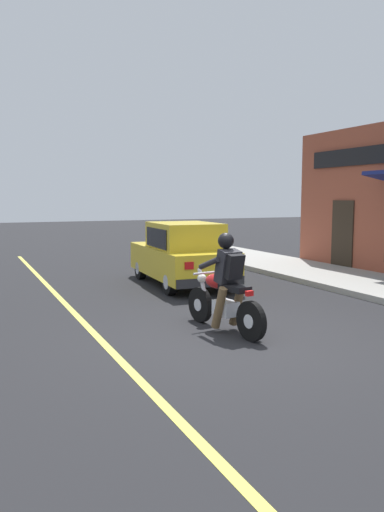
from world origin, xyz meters
TOP-DOWN VIEW (x-y plane):
  - ground_plane at (0.00, 0.00)m, footprint 80.00×80.00m
  - sidewalk_curb at (5.39, 3.00)m, footprint 2.60×22.00m
  - lane_stripe at (-1.80, 3.00)m, footprint 0.12×19.80m
  - motorcycle_with_rider at (0.19, 0.47)m, footprint 0.65×2.01m
  - car_hatchback at (1.30, 4.77)m, footprint 1.84×3.86m

SIDE VIEW (x-z plane):
  - ground_plane at x=0.00m, z-range 0.00..0.00m
  - lane_stripe at x=-1.80m, z-range 0.00..0.01m
  - sidewalk_curb at x=5.39m, z-range 0.00..0.14m
  - motorcycle_with_rider at x=0.19m, z-range -0.13..1.49m
  - car_hatchback at x=1.30m, z-range -0.02..1.55m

